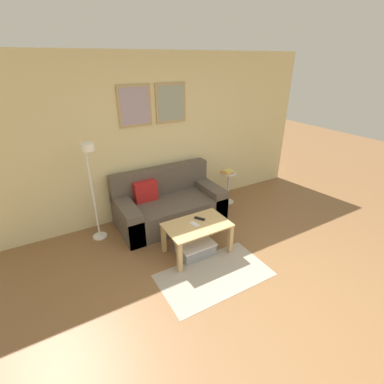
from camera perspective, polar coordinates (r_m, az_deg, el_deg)
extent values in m
plane|color=brown|center=(3.25, 19.03, -24.79)|extent=(16.00, 16.00, 0.00)
cube|color=beige|center=(4.61, -6.30, 11.01)|extent=(5.60, 0.06, 2.55)
cube|color=tan|center=(4.32, -11.67, 16.91)|extent=(0.51, 0.02, 0.59)
cube|color=#A393A8|center=(4.31, -11.63, 16.89)|extent=(0.44, 0.01, 0.52)
cube|color=tan|center=(4.54, -4.39, 17.75)|extent=(0.51, 0.02, 0.59)
cube|color=#939E8E|center=(4.53, -4.33, 17.73)|extent=(0.44, 0.01, 0.52)
cube|color=#A39989|center=(3.62, 4.59, -16.58)|extent=(1.38, 0.78, 0.01)
cube|color=brown|center=(4.54, -4.45, -3.84)|extent=(1.68, 0.87, 0.40)
cube|color=brown|center=(4.63, -6.45, 2.47)|extent=(1.68, 0.20, 0.44)
cube|color=brown|center=(4.30, -13.15, -5.43)|extent=(0.24, 0.87, 0.52)
cube|color=brown|center=(4.82, 3.21, -1.10)|extent=(0.24, 0.87, 0.52)
cube|color=red|center=(4.40, -9.49, 0.13)|extent=(0.36, 0.14, 0.32)
cube|color=tan|center=(3.72, 1.05, -6.77)|extent=(0.86, 0.54, 0.02)
cube|color=tan|center=(3.53, -2.56, -13.32)|extent=(0.06, 0.06, 0.43)
cube|color=tan|center=(3.88, 7.87, -9.54)|extent=(0.06, 0.06, 0.43)
cube|color=tan|center=(3.87, -5.84, -9.48)|extent=(0.06, 0.06, 0.43)
cube|color=tan|center=(4.19, 3.98, -6.39)|extent=(0.06, 0.06, 0.43)
cube|color=gray|center=(3.89, 0.65, -11.50)|extent=(0.46, 0.35, 0.16)
cube|color=silver|center=(3.84, 0.65, -10.42)|extent=(0.49, 0.38, 0.02)
cylinder|color=white|center=(4.48, -18.33, -8.57)|extent=(0.21, 0.21, 0.02)
cylinder|color=white|center=(4.12, -19.74, 0.05)|extent=(0.03, 0.03, 1.47)
cylinder|color=white|center=(3.77, -21.03, 9.48)|extent=(0.02, 0.23, 0.02)
cylinder|color=white|center=(3.67, -20.61, 8.63)|extent=(0.16, 0.16, 0.09)
cylinder|color=silver|center=(5.27, 7.21, -1.94)|extent=(0.24, 0.24, 0.01)
cylinder|color=silver|center=(5.14, 7.39, 0.86)|extent=(0.04, 0.04, 0.55)
cylinder|color=silver|center=(5.03, 7.57, 3.81)|extent=(0.28, 0.28, 0.02)
cube|color=#D18438|center=(5.03, 7.25, 4.07)|extent=(0.20, 0.18, 0.02)
cube|color=#D8C666|center=(5.02, 7.55, 4.30)|extent=(0.18, 0.15, 0.02)
cube|color=black|center=(3.82, 1.57, -5.46)|extent=(0.12, 0.15, 0.02)
cube|color=silver|center=(3.71, 0.52, -6.59)|extent=(0.09, 0.15, 0.01)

